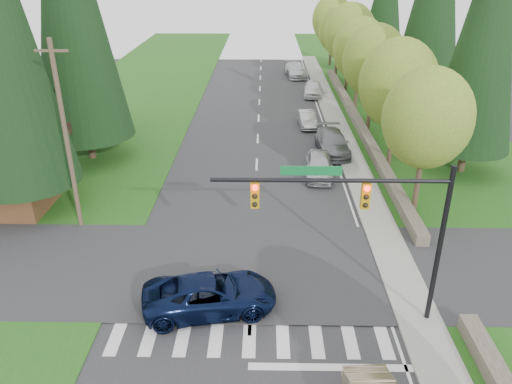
{
  "coord_description": "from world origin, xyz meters",
  "views": [
    {
      "loc": [
        0.52,
        -11.75,
        13.49
      ],
      "look_at": [
        0.13,
        10.6,
        2.8
      ],
      "focal_mm": 35.0,
      "sensor_mm": 36.0,
      "label": 1
    }
  ],
  "objects_px": {
    "parked_car_a": "(319,166)",
    "parked_car_e": "(296,70)",
    "parked_car_d": "(313,89)",
    "parked_car_c": "(307,119)",
    "suv_navy": "(210,294)",
    "parked_car_b": "(332,143)"
  },
  "relations": [
    {
      "from": "parked_car_b",
      "to": "parked_car_d",
      "type": "relative_size",
      "value": 1.18
    },
    {
      "from": "parked_car_a",
      "to": "parked_car_c",
      "type": "distance_m",
      "value": 10.76
    },
    {
      "from": "parked_car_c",
      "to": "parked_car_e",
      "type": "bearing_deg",
      "value": 85.37
    },
    {
      "from": "parked_car_b",
      "to": "parked_car_d",
      "type": "xyz_separation_m",
      "value": [
        0.0,
        16.56,
        -0.01
      ]
    },
    {
      "from": "parked_car_a",
      "to": "parked_car_e",
      "type": "distance_m",
      "value": 30.07
    },
    {
      "from": "parked_car_b",
      "to": "parked_car_a",
      "type": "bearing_deg",
      "value": -109.12
    },
    {
      "from": "parked_car_a",
      "to": "parked_car_e",
      "type": "bearing_deg",
      "value": 94.28
    },
    {
      "from": "parked_car_a",
      "to": "parked_car_e",
      "type": "xyz_separation_m",
      "value": [
        0.08,
        30.07,
        0.03
      ]
    },
    {
      "from": "parked_car_e",
      "to": "parked_car_d",
      "type": "bearing_deg",
      "value": -88.67
    },
    {
      "from": "parked_car_b",
      "to": "parked_car_c",
      "type": "bearing_deg",
      "value": 100.9
    },
    {
      "from": "parked_car_a",
      "to": "parked_car_d",
      "type": "xyz_separation_m",
      "value": [
        1.4,
        20.99,
        0.02
      ]
    },
    {
      "from": "parked_car_a",
      "to": "parked_car_b",
      "type": "bearing_deg",
      "value": 76.89
    },
    {
      "from": "parked_car_c",
      "to": "parked_car_d",
      "type": "bearing_deg",
      "value": 77.82
    },
    {
      "from": "parked_car_a",
      "to": "parked_car_d",
      "type": "relative_size",
      "value": 0.97
    },
    {
      "from": "parked_car_a",
      "to": "parked_car_c",
      "type": "height_order",
      "value": "parked_car_a"
    },
    {
      "from": "parked_car_d",
      "to": "parked_car_a",
      "type": "bearing_deg",
      "value": -88.19
    },
    {
      "from": "suv_navy",
      "to": "parked_car_c",
      "type": "relative_size",
      "value": 1.41
    },
    {
      "from": "suv_navy",
      "to": "parked_car_b",
      "type": "relative_size",
      "value": 1.02
    },
    {
      "from": "parked_car_b",
      "to": "parked_car_d",
      "type": "distance_m",
      "value": 16.56
    },
    {
      "from": "suv_navy",
      "to": "parked_car_e",
      "type": "height_order",
      "value": "parked_car_e"
    },
    {
      "from": "parked_car_d",
      "to": "parked_car_e",
      "type": "height_order",
      "value": "parked_car_e"
    },
    {
      "from": "suv_navy",
      "to": "parked_car_e",
      "type": "distance_m",
      "value": 44.48
    }
  ]
}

